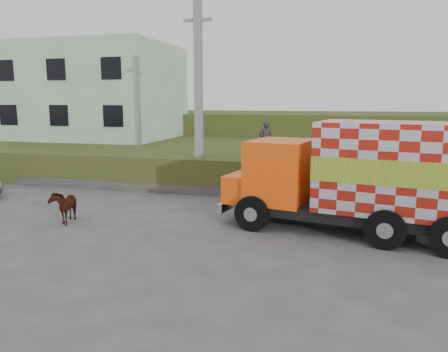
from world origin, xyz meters
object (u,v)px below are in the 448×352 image
(utility_pole, at_px, (199,98))
(pedestrian, at_px, (266,140))
(cargo_truck, at_px, (363,177))
(cow, at_px, (64,205))

(utility_pole, bearing_deg, pedestrian, 5.12)
(cargo_truck, bearing_deg, cow, -161.81)
(utility_pole, distance_m, cargo_truck, 8.22)
(cow, bearing_deg, cargo_truck, -8.48)
(utility_pole, xyz_separation_m, pedestrian, (2.84, 0.25, -1.76))
(utility_pole, bearing_deg, cargo_truck, -33.65)
(cargo_truck, distance_m, pedestrian, 5.96)
(cargo_truck, distance_m, cow, 9.52)
(cow, relative_size, pedestrian, 0.81)
(cargo_truck, relative_size, cow, 5.95)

